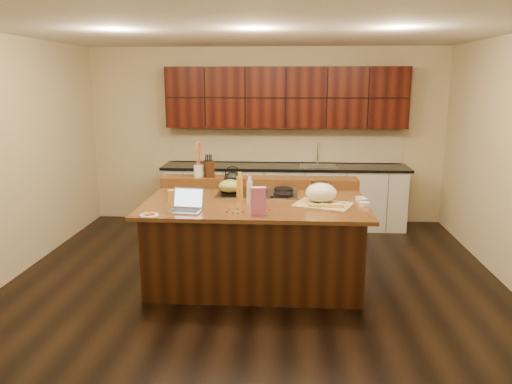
{
  "coord_description": "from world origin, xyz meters",
  "views": [
    {
      "loc": [
        0.35,
        -5.3,
        2.2
      ],
      "look_at": [
        0.0,
        0.05,
        1.0
      ],
      "focal_mm": 35.0,
      "sensor_mm": 36.0,
      "label": 1
    }
  ],
  "objects": [
    {
      "name": "ramekin_c",
      "position": [
        1.15,
        -0.03,
        0.94
      ],
      "size": [
        0.13,
        0.13,
        0.04
      ],
      "primitive_type": "cylinder",
      "rotation": [
        0.0,
        0.0,
        -0.4
      ],
      "color": "white",
      "rests_on": "island"
    },
    {
      "name": "ramekin_a",
      "position": [
        1.15,
        -0.2,
        0.94
      ],
      "size": [
        0.1,
        0.1,
        0.04
      ],
      "primitive_type": "cylinder",
      "rotation": [
        0.0,
        0.0,
        0.03
      ],
      "color": "white",
      "rests_on": "island"
    },
    {
      "name": "wooden_tray",
      "position": [
        0.7,
        -0.17,
        1.02
      ],
      "size": [
        0.67,
        0.59,
        0.23
      ],
      "rotation": [
        0.0,
        0.0,
        -0.37
      ],
      "color": "tan",
      "rests_on": "island"
    },
    {
      "name": "cooktop",
      "position": [
        0.0,
        0.3,
        0.94
      ],
      "size": [
        0.92,
        0.52,
        0.05
      ],
      "color": "gray",
      "rests_on": "island"
    },
    {
      "name": "green_bowl",
      "position": [
        -0.3,
        0.17,
        1.04
      ],
      "size": [
        0.35,
        0.35,
        0.15
      ],
      "primitive_type": "ellipsoid",
      "rotation": [
        0.0,
        0.0,
        -0.41
      ],
      "color": "olive",
      "rests_on": "cooktop"
    },
    {
      "name": "gumdrop_3",
      "position": [
        -0.14,
        -0.59,
        0.93
      ],
      "size": [
        0.02,
        0.02,
        0.02
      ],
      "primitive_type": "ellipsoid",
      "color": "#198C26",
      "rests_on": "island"
    },
    {
      "name": "candy_plate",
      "position": [
        -0.99,
        -0.71,
        0.93
      ],
      "size": [
        0.22,
        0.22,
        0.01
      ],
      "primitive_type": "cylinder",
      "rotation": [
        0.0,
        0.0,
        -0.27
      ],
      "color": "white",
      "rests_on": "island"
    },
    {
      "name": "gumdrop_6",
      "position": [
        0.02,
        -0.42,
        0.93
      ],
      "size": [
        0.02,
        0.02,
        0.02
      ],
      "primitive_type": "ellipsoid",
      "color": "red",
      "rests_on": "island"
    },
    {
      "name": "kitchen_timer",
      "position": [
        0.71,
        -0.32,
        0.96
      ],
      "size": [
        0.09,
        0.09,
        0.07
      ],
      "primitive_type": "cone",
      "rotation": [
        0.0,
        0.0,
        0.09
      ],
      "color": "silver",
      "rests_on": "island"
    },
    {
      "name": "strainer_bowl",
      "position": [
        0.71,
        0.43,
        0.97
      ],
      "size": [
        0.24,
        0.24,
        0.09
      ],
      "primitive_type": "cylinder",
      "rotation": [
        0.0,
        0.0,
        0.01
      ],
      "color": "#996B3F",
      "rests_on": "island"
    },
    {
      "name": "back_counter",
      "position": [
        0.3,
        2.23,
        0.98
      ],
      "size": [
        3.7,
        0.66,
        2.4
      ],
      "color": "silver",
      "rests_on": "ground"
    },
    {
      "name": "utensil_crock",
      "position": [
        -0.75,
        0.7,
        1.11
      ],
      "size": [
        0.16,
        0.16,
        0.14
      ],
      "primitive_type": "cylinder",
      "rotation": [
        0.0,
        0.0,
        0.4
      ],
      "color": "white",
      "rests_on": "back_ledge"
    },
    {
      "name": "gumdrop_9",
      "position": [
        -0.24,
        -0.45,
        0.93
      ],
      "size": [
        0.02,
        0.02,
        0.02
      ],
      "primitive_type": "ellipsoid",
      "color": "#198C26",
      "rests_on": "island"
    },
    {
      "name": "gumdrop_0",
      "position": [
        -0.25,
        -0.54,
        0.93
      ],
      "size": [
        0.02,
        0.02,
        0.02
      ],
      "primitive_type": "ellipsoid",
      "color": "red",
      "rests_on": "island"
    },
    {
      "name": "package_box",
      "position": [
        -0.88,
        -0.17,
        0.99
      ],
      "size": [
        0.11,
        0.08,
        0.14
      ],
      "primitive_type": "cube",
      "rotation": [
        0.0,
        0.0,
        0.17
      ],
      "color": "gold",
      "rests_on": "island"
    },
    {
      "name": "gumdrop_8",
      "position": [
        -0.19,
        -0.57,
        0.93
      ],
      "size": [
        0.02,
        0.02,
        0.02
      ],
      "primitive_type": "ellipsoid",
      "color": "red",
      "rests_on": "island"
    },
    {
      "name": "back_ledge",
      "position": [
        0.0,
        0.7,
        0.98
      ],
      "size": [
        2.4,
        0.3,
        0.12
      ],
      "primitive_type": "cube",
      "color": "black",
      "rests_on": "island"
    },
    {
      "name": "gumdrop_4",
      "position": [
        -0.1,
        -0.53,
        0.93
      ],
      "size": [
        0.02,
        0.02,
        0.02
      ],
      "primitive_type": "ellipsoid",
      "color": "red",
      "rests_on": "island"
    },
    {
      "name": "gumdrop_1",
      "position": [
        0.05,
        -0.49,
        0.93
      ],
      "size": [
        0.02,
        0.02,
        0.02
      ],
      "primitive_type": "ellipsoid",
      "color": "#198C26",
      "rests_on": "island"
    },
    {
      "name": "laptop",
      "position": [
        -0.66,
        -0.49,
        0.98
      ],
      "size": [
        0.35,
        0.29,
        0.22
      ],
      "rotation": [
        0.0,
        0.0,
        -0.13
      ],
      "color": "#B7B7BC",
      "rests_on": "island"
    },
    {
      "name": "pink_bag",
      "position": [
        0.07,
        -0.61,
        1.06
      ],
      "size": [
        0.16,
        0.09,
        0.28
      ],
      "primitive_type": "cube",
      "rotation": [
        0.0,
        0.0,
        0.11
      ],
      "color": "#D9669B",
      "rests_on": "island"
    },
    {
      "name": "knife_block",
      "position": [
        -0.62,
        0.7,
        1.14
      ],
      "size": [
        0.15,
        0.19,
        0.2
      ],
      "primitive_type": "cube",
      "rotation": [
        0.0,
        0.0,
        0.35
      ],
      "color": "black",
      "rests_on": "back_ledge"
    },
    {
      "name": "vinegar_bottle",
      "position": [
        -0.05,
        -0.19,
        1.04
      ],
      "size": [
        0.07,
        0.07,
        0.25
      ],
      "primitive_type": "cylinder",
      "rotation": [
        0.0,
        0.0,
        -0.03
      ],
      "color": "silver",
      "rests_on": "island"
    },
    {
      "name": "gumdrop_5",
      "position": [
        -0.14,
        -0.56,
        0.93
      ],
      "size": [
        0.02,
        0.02,
        0.02
      ],
      "primitive_type": "ellipsoid",
      "color": "#198C26",
      "rests_on": "island"
    },
    {
      "name": "room",
      "position": [
        0.0,
        0.0,
        1.35
      ],
      "size": [
        5.52,
        5.02,
        2.72
      ],
      "color": "black",
      "rests_on": "ground"
    },
    {
      "name": "ramekin_b",
      "position": [
        1.14,
        0.03,
        0.94
      ],
      "size": [
        0.13,
        0.13,
        0.04
      ],
      "primitive_type": "cylinder",
      "rotation": [
        0.0,
        0.0,
        -0.37
      ],
      "color": "white",
      "rests_on": "island"
    },
    {
      "name": "oil_bottle",
      "position": [
        -0.17,
        -0.06,
        1.06
      ],
      "size": [
        0.09,
        0.09,
        0.27
      ],
      "primitive_type": "cylinder",
      "rotation": [
        0.0,
        0.0,
        0.41
      ],
      "color": "orange",
      "rests_on": "island"
    },
    {
      "name": "gumdrop_7",
      "position": [
        -0.17,
        -0.39,
        0.93
      ],
      "size": [
        0.02,
        0.02,
        0.02
      ],
      "primitive_type": "ellipsoid",
      "color": "#198C26",
      "rests_on": "island"
    },
    {
      "name": "kettle",
      "position": [
        -0.3,
        0.43,
        1.06
      ],
      "size": [
        0.22,
        0.22,
        0.19
      ],
      "primitive_type": "ellipsoid",
      "rotation": [
        0.0,
        0.0,
        0.05
      ],
      "color": "black",
      "rests_on": "cooktop"
    },
    {
      "name": "gumdrop_2",
      "position": [
        0.16,
        -0.44,
        0.93
      ],
      "size": [
        0.02,
        0.02,
        0.02
      ],
      "primitive_type": "ellipsoid",
      "color": "red",
      "rests_on": "island"
    },
    {
      "name": "island",
      "position": [
        0.0,
        0.0,
        0.46
      ],
      "size": [
        2.4,
        1.6,
        0.92
      ],
      "color": "black",
      "rests_on": "ground"
    }
  ]
}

